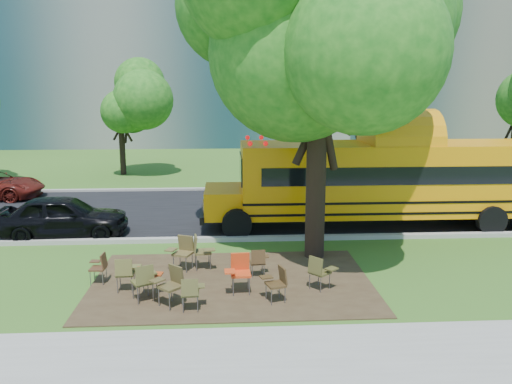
{
  "coord_description": "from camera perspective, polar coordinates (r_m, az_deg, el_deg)",
  "views": [
    {
      "loc": [
        0.92,
        -12.4,
        4.83
      ],
      "look_at": [
        1.87,
        4.09,
        1.37
      ],
      "focal_mm": 35.0,
      "sensor_mm": 36.0,
      "label": 1
    }
  ],
  "objects": [
    {
      "name": "chair_8",
      "position": [
        13.19,
        -17.41,
        -7.97
      ],
      "size": [
        0.46,
        0.53,
        0.79
      ],
      "rotation": [
        0.0,
        0.0,
        1.51
      ],
      "color": "#462B19",
      "rests_on": "ground"
    },
    {
      "name": "ground",
      "position": [
        13.34,
        -7.14,
        -9.51
      ],
      "size": [
        160.0,
        160.0,
        0.0
      ],
      "primitive_type": "plane",
      "color": "#31591B",
      "rests_on": "ground"
    },
    {
      "name": "main_tree",
      "position": [
        14.01,
        7.25,
        16.56
      ],
      "size": [
        7.2,
        7.2,
        9.63
      ],
      "color": "black",
      "rests_on": "ground"
    },
    {
      "name": "chair_7",
      "position": [
        12.24,
        7.26,
        -8.8
      ],
      "size": [
        0.75,
        0.59,
        0.88
      ],
      "rotation": [
        0.0,
        0.0,
        -0.86
      ],
      "color": "#4A4620",
      "rests_on": "ground"
    },
    {
      "name": "chair_6",
      "position": [
        11.56,
        2.44,
        -10.06
      ],
      "size": [
        0.63,
        0.58,
        0.85
      ],
      "rotation": [
        0.0,
        0.0,
        1.87
      ],
      "color": "#3F2D16",
      "rests_on": "ground"
    },
    {
      "name": "chair_9",
      "position": [
        13.59,
        -8.38,
        -6.51
      ],
      "size": [
        0.76,
        0.6,
        0.95
      ],
      "rotation": [
        0.0,
        0.0,
        2.75
      ],
      "color": "brown",
      "rests_on": "ground"
    },
    {
      "name": "building_main",
      "position": [
        49.6,
        -14.4,
        18.61
      ],
      "size": [
        38.0,
        16.0,
        22.0
      ],
      "primitive_type": "cube",
      "color": "slate",
      "rests_on": "ground"
    },
    {
      "name": "chair_10",
      "position": [
        13.58,
        -6.37,
        -6.47
      ],
      "size": [
        0.64,
        0.64,
        0.95
      ],
      "rotation": [
        0.0,
        0.0,
        -1.42
      ],
      "color": "brown",
      "rests_on": "ground"
    },
    {
      "name": "school_bus",
      "position": [
        18.1,
        15.46,
        1.48
      ],
      "size": [
        12.17,
        2.78,
        2.97
      ],
      "rotation": [
        0.0,
        0.0,
        0.0
      ],
      "color": "orange",
      "rests_on": "ground"
    },
    {
      "name": "dirt_patch",
      "position": [
        12.84,
        -2.76,
        -10.23
      ],
      "size": [
        7.0,
        4.5,
        0.03
      ],
      "primitive_type": "cube",
      "color": "#382819",
      "rests_on": "ground"
    },
    {
      "name": "chair_0",
      "position": [
        12.47,
        -14.64,
        -8.71
      ],
      "size": [
        0.57,
        0.52,
        0.88
      ],
      "rotation": [
        0.0,
        0.0,
        0.01
      ],
      "color": "brown",
      "rests_on": "ground"
    },
    {
      "name": "chair_2",
      "position": [
        11.81,
        -12.64,
        -9.64
      ],
      "size": [
        0.62,
        0.74,
        0.92
      ],
      "rotation": [
        0.0,
        0.0,
        0.49
      ],
      "color": "#4B4920",
      "rests_on": "ground"
    },
    {
      "name": "building_right",
      "position": [
        55.96,
        22.35,
        18.85
      ],
      "size": [
        30.0,
        16.0,
        25.0
      ],
      "primitive_type": "cube",
      "color": "slate",
      "rests_on": "ground"
    },
    {
      "name": "chair_5",
      "position": [
        12.02,
        -1.92,
        -8.81
      ],
      "size": [
        0.63,
        0.59,
        0.97
      ],
      "rotation": [
        0.0,
        0.0,
        3.18
      ],
      "color": "red",
      "rests_on": "ground"
    },
    {
      "name": "kerb_far",
      "position": [
        23.99,
        -5.44,
        0.32
      ],
      "size": [
        80.0,
        0.25,
        0.14
      ],
      "primitive_type": "cube",
      "color": "gray",
      "rests_on": "ground"
    },
    {
      "name": "bg_tree_3",
      "position": [
        27.33,
        11.97,
        11.98
      ],
      "size": [
        5.6,
        5.6,
        7.84
      ],
      "color": "black",
      "rests_on": "ground"
    },
    {
      "name": "chair_3",
      "position": [
        11.49,
        -9.67,
        -10.07
      ],
      "size": [
        0.81,
        0.64,
        0.94
      ],
      "rotation": [
        0.0,
        0.0,
        2.38
      ],
      "color": "#493D1F",
      "rests_on": "ground"
    },
    {
      "name": "bg_tree_2",
      "position": [
        29.02,
        -15.32,
        10.18
      ],
      "size": [
        4.8,
        4.8,
        6.62
      ],
      "color": "black",
      "rests_on": "ground"
    },
    {
      "name": "chair_4",
      "position": [
        11.17,
        -7.42,
        -11.12
      ],
      "size": [
        0.53,
        0.5,
        0.8
      ],
      "rotation": [
        0.0,
        0.0,
        0.05
      ],
      "color": "#48431F",
      "rests_on": "ground"
    },
    {
      "name": "asphalt_road",
      "position": [
        20.01,
        -5.85,
        -2.16
      ],
      "size": [
        80.0,
        8.0,
        0.04
      ],
      "primitive_type": "cube",
      "color": "black",
      "rests_on": "ground"
    },
    {
      "name": "black_car",
      "position": [
        17.57,
        -21.14,
        -2.59
      ],
      "size": [
        4.18,
        1.82,
        1.4
      ],
      "primitive_type": "imported",
      "rotation": [
        0.0,
        0.0,
        1.61
      ],
      "color": "black",
      "rests_on": "ground"
    },
    {
      "name": "kerb_near",
      "position": [
        16.14,
        -6.46,
        -5.41
      ],
      "size": [
        80.0,
        0.25,
        0.14
      ],
      "primitive_type": "cube",
      "color": "gray",
      "rests_on": "ground"
    },
    {
      "name": "chair_1",
      "position": [
        12.06,
        -12.25,
        -9.54
      ],
      "size": [
        0.57,
        0.47,
        0.8
      ],
      "rotation": [
        0.0,
        0.0,
        -0.14
      ],
      "color": "#A43711",
      "rests_on": "ground"
    },
    {
      "name": "chair_11",
      "position": [
        12.98,
        0.29,
        -7.76
      ],
      "size": [
        0.52,
        0.5,
        0.78
      ],
      "rotation": [
        0.0,
        0.0,
        0.09
      ],
      "color": "#402C17",
      "rests_on": "ground"
    }
  ]
}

